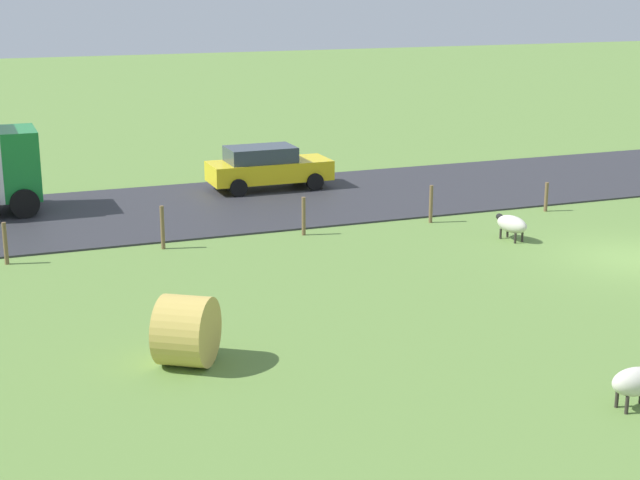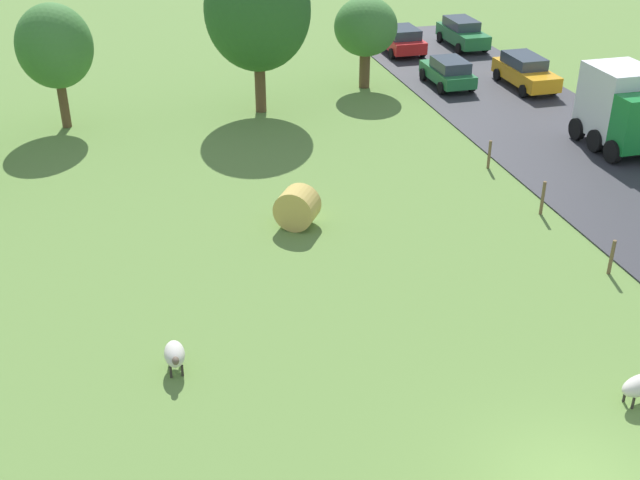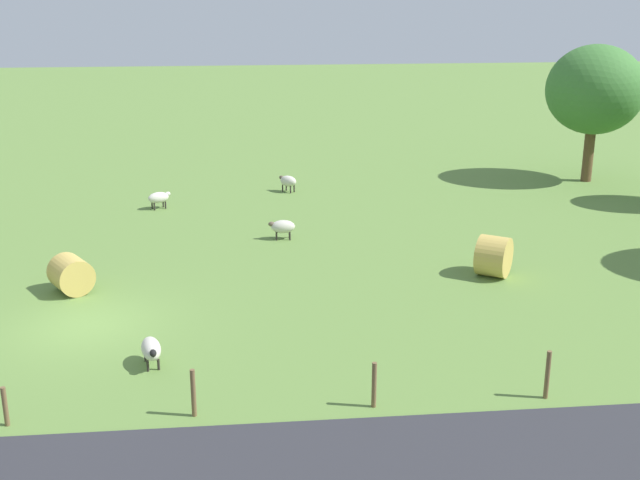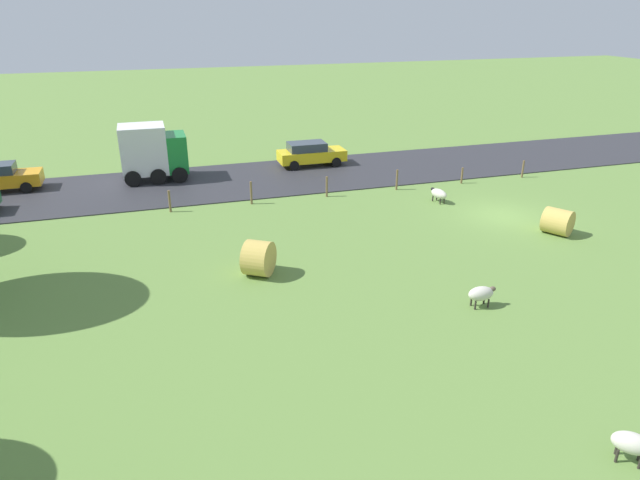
{
  "view_description": "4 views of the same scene",
  "coord_description": "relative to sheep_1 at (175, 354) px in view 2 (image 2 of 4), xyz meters",
  "views": [
    {
      "loc": [
        -21.19,
        17.65,
        7.68
      ],
      "look_at": [
        0.09,
        9.5,
        1.46
      ],
      "focal_mm": 53.94,
      "sensor_mm": 36.0,
      "label": 1
    },
    {
      "loc": [
        -8.69,
        -10.72,
        12.99
      ],
      "look_at": [
        -3.01,
        10.57,
        1.03
      ],
      "focal_mm": 44.49,
      "sensor_mm": 36.0,
      "label": 2
    },
    {
      "loc": [
        23.35,
        4.74,
        10.03
      ],
      "look_at": [
        -4.87,
        7.6,
        0.94
      ],
      "focal_mm": 45.41,
      "sensor_mm": 36.0,
      "label": 3
    },
    {
      "loc": [
        -23.59,
        17.37,
        10.27
      ],
      "look_at": [
        -3.35,
        11.09,
        1.35
      ],
      "focal_mm": 31.53,
      "sensor_mm": 36.0,
      "label": 4
    }
  ],
  "objects": [
    {
      "name": "hay_bale_1",
      "position": [
        5.03,
        7.22,
        0.2
      ],
      "size": [
        1.79,
        1.67,
        1.46
      ],
      "primitive_type": "cylinder",
      "rotation": [
        1.57,
        0.0,
        2.56
      ],
      "color": "tan",
      "rests_on": "ground_plane"
    },
    {
      "name": "car_4",
      "position": [
        20.54,
        28.07,
        0.39
      ],
      "size": [
        1.94,
        4.5,
        1.65
      ],
      "color": "#237238",
      "rests_on": "road_strip"
    },
    {
      "name": "fence_post_3",
      "position": [
        13.85,
        1.46,
        0.07
      ],
      "size": [
        0.12,
        0.12,
        1.2
      ],
      "primitive_type": "cylinder",
      "color": "brown",
      "rests_on": "ground_plane"
    },
    {
      "name": "fence_post_5",
      "position": [
        13.85,
        10.24,
        0.07
      ],
      "size": [
        0.12,
        0.12,
        1.2
      ],
      "primitive_type": "cylinder",
      "color": "brown",
      "rests_on": "ground_plane"
    },
    {
      "name": "tree_0",
      "position": [
        6.16,
        19.58,
        4.33
      ],
      "size": [
        4.96,
        4.96,
        7.69
      ],
      "color": "brown",
      "rests_on": "ground_plane"
    },
    {
      "name": "tree_1",
      "position": [
        12.23,
        21.96,
        2.63
      ],
      "size": [
        3.28,
        3.28,
        4.7
      ],
      "color": "brown",
      "rests_on": "ground_plane"
    },
    {
      "name": "tree_2",
      "position": [
        -3.02,
        19.78,
        3.23
      ],
      "size": [
        3.38,
        3.38,
        5.66
      ],
      "color": "brown",
      "rests_on": "ground_plane"
    },
    {
      "name": "fence_post_4",
      "position": [
        13.85,
        5.85,
        0.12
      ],
      "size": [
        0.12,
        0.12,
        1.29
      ],
      "primitive_type": "cylinder",
      "color": "brown",
      "rests_on": "ground_plane"
    },
    {
      "name": "truck_0",
      "position": [
        20.19,
        10.78,
        1.32
      ],
      "size": [
        2.67,
        3.92,
        3.42
      ],
      "color": "#197F33",
      "rests_on": "road_strip"
    },
    {
      "name": "car_2",
      "position": [
        16.35,
        27.75,
        0.34
      ],
      "size": [
        2.16,
        4.19,
        1.56
      ],
      "color": "red",
      "rests_on": "road_strip"
    },
    {
      "name": "sheep_1",
      "position": [
        0.0,
        0.0,
        0.0
      ],
      "size": [
        0.55,
        1.09,
        0.8
      ],
      "color": "beige",
      "rests_on": "ground_plane"
    },
    {
      "name": "car_0",
      "position": [
        16.51,
        20.79,
        0.31
      ],
      "size": [
        1.93,
        3.88,
        1.49
      ],
      "color": "#237238",
      "rests_on": "road_strip"
    },
    {
      "name": "car_3",
      "position": [
        20.39,
        19.65,
        0.37
      ],
      "size": [
        1.94,
        4.56,
        1.63
      ],
      "color": "orange",
      "rests_on": "road_strip"
    }
  ]
}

